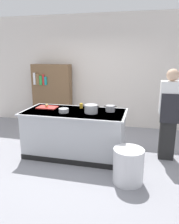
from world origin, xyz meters
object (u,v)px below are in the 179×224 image
Objects in this scene: stock_pot at (91,109)px; trash_bin at (128,166)px; sauce_pan at (110,109)px; mixing_bowl at (64,111)px; person_chef at (169,113)px; bookshelf at (52,95)px; juice_cup at (81,106)px; onion at (47,105)px.

stock_pot is 0.56× the size of trash_bin.
sauce_pan is at bearing 115.95° from trash_bin.
mixing_bowl is 1.97m from person_chef.
stock_pot is at bearing -49.59° from bookshelf.
mixing_bowl is 0.34× the size of trash_bin.
juice_cup is at bearing 61.76° from mixing_bowl.
onion is 0.53m from mixing_bowl.
juice_cup is at bearing 13.08° from onion.
stock_pot is 3.13× the size of juice_cup.
juice_cup is (-0.28, 0.33, -0.03)m from stock_pot.
sauce_pan is 1.21m from trash_bin.
bookshelf is (-0.60, 1.68, -0.10)m from onion.
mixing_bowl is at bearing 108.26° from person_chef.
person_chef is 3.37m from bookshelf.
sauce_pan is (1.30, 0.02, 0.00)m from onion.
person_chef is (2.39, 0.15, -0.04)m from onion.
onion reaches higher than trash_bin.
person_chef reaches higher than stock_pot.
onion is 0.04× the size of person_chef.
stock_pot is 2.43m from bookshelf.
sauce_pan is 2.53m from bookshelf.
sauce_pan is at bearing -41.04° from bookshelf.
person_chef is at bearing -0.50° from juice_cup.
bookshelf is (-1.07, 1.94, -0.09)m from mixing_bowl.
bookshelf is at bearing 130.41° from stock_pot.
stock_pot reaches higher than mixing_bowl.
stock_pot is at bearing -49.13° from juice_cup.
sauce_pan is 0.43× the size of trash_bin.
sauce_pan is 0.89m from mixing_bowl.
juice_cup is 2.00m from bookshelf.
trash_bin is 0.33× the size of person_chef.
bookshelf is (-2.34, 2.56, 0.57)m from trash_bin.
bookshelf is at bearing 69.27° from person_chef.
person_chef reaches higher than bookshelf.
sauce_pan is at bearing 1.03° from onion.
person_chef is at bearing 11.82° from mixing_bowl.
onion is at bearing 153.27° from trash_bin.
onion is 0.37× the size of mixing_bowl.
sauce_pan is at bearing 102.84° from person_chef.
mixing_bowl is (0.46, -0.26, -0.02)m from onion.
onion reaches higher than mixing_bowl.
trash_bin is at bearing -25.87° from mixing_bowl.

